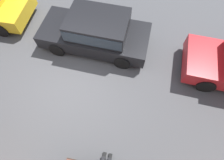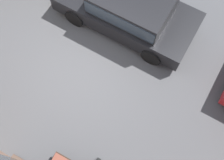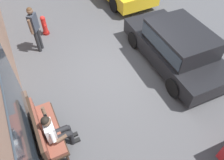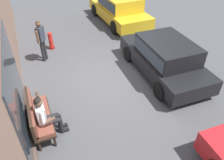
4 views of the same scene
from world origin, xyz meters
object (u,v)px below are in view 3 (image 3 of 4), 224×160
(bench, at_px, (44,129))
(person_on_phone, at_px, (55,131))
(parked_car_mid, at_px, (177,45))
(fire_hydrant, at_px, (44,26))
(pedestrian_standing, at_px, (34,26))

(bench, height_order, person_on_phone, person_on_phone)
(person_on_phone, height_order, parked_car_mid, parked_car_mid)
(fire_hydrant, bearing_deg, pedestrian_standing, 154.34)
(person_on_phone, height_order, fire_hydrant, person_on_phone)
(bench, relative_size, fire_hydrant, 2.03)
(person_on_phone, relative_size, parked_car_mid, 0.32)
(person_on_phone, bearing_deg, pedestrian_standing, -6.96)
(parked_car_mid, xyz_separation_m, pedestrian_standing, (2.77, 4.04, 0.25))
(bench, bearing_deg, parked_car_mid, -77.60)
(fire_hydrant, bearing_deg, bench, 166.27)
(bench, distance_m, person_on_phone, 0.36)
(bench, distance_m, fire_hydrant, 4.86)
(pedestrian_standing, bearing_deg, person_on_phone, 173.04)
(bench, distance_m, parked_car_mid, 4.88)
(fire_hydrant, bearing_deg, person_on_phone, 169.41)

